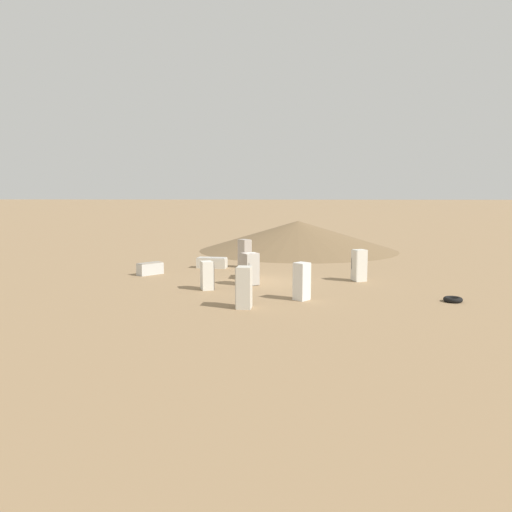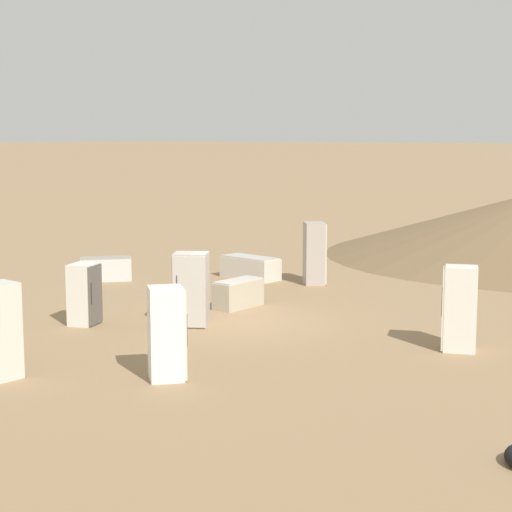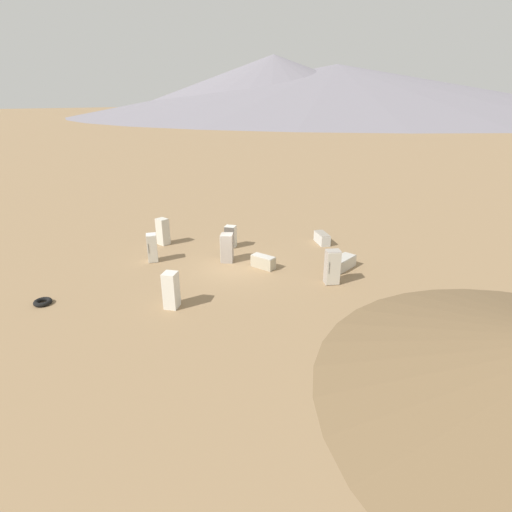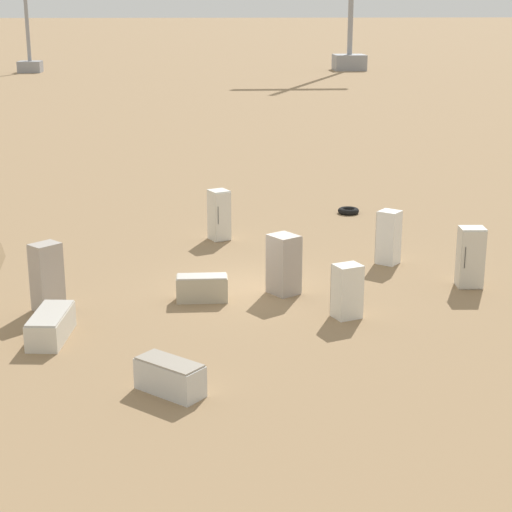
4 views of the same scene
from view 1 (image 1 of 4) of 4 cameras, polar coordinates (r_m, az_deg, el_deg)
The scene contains 12 objects.
ground_plane at distance 27.64m, azimuth 0.54°, elevation -3.01°, with size 1000.00×1000.00×0.00m, color #937551.
dirt_mound at distance 43.59m, azimuth 4.82°, elevation 2.34°, with size 17.17×17.17×2.57m.
discarded_fridge_0 at distance 33.10m, azimuth -5.06°, elevation -0.77°, with size 0.98×2.01×0.70m.
discarded_fridge_1 at distance 26.63m, azimuth -0.67°, elevation -1.50°, with size 1.03×1.04×1.73m.
discarded_fridge_2 at distance 30.90m, azimuth -12.01°, elevation -1.41°, with size 1.58×1.50×0.73m.
discarded_fridge_3 at distance 29.07m, azimuth -1.23°, elevation -1.78°, with size 1.43×0.60×0.74m.
discarded_fridge_4 at distance 22.97m, azimuth 5.27°, elevation -2.89°, with size 0.86×0.85×1.73m.
discarded_fridge_5 at distance 25.49m, azimuth -5.60°, elevation -2.23°, with size 0.84×0.80×1.46m.
discarded_fridge_6 at distance 33.16m, azimuth -1.30°, elevation 0.30°, with size 0.95×0.95×1.87m.
discarded_fridge_7 at distance 28.43m, azimuth 11.70°, elevation -1.06°, with size 0.84×0.88×1.77m.
discarded_fridge_8 at distance 21.21m, azimuth -1.40°, elevation -3.61°, with size 0.75×0.68×1.79m.
scrap_tire at distance 24.28m, azimuth 21.58°, elevation -4.64°, with size 0.84×0.84×0.22m.
Camera 1 is at (-27.16, -1.75, 4.79)m, focal length 35.00 mm.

